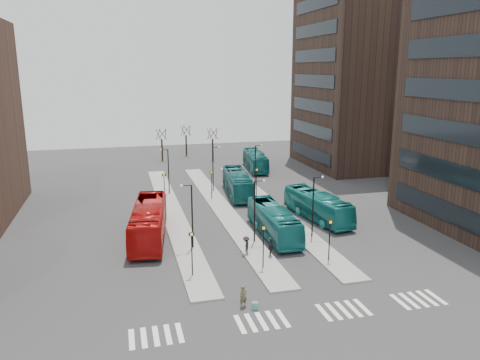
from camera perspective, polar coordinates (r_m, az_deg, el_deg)
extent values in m
plane|color=#2A2A2C|center=(29.79, 7.06, -20.22)|extent=(160.00, 160.00, 0.00)
cube|color=gray|center=(55.67, -8.32, -3.83)|extent=(2.50, 45.00, 0.15)
cube|color=gray|center=(56.59, -2.26, -3.41)|extent=(2.50, 45.00, 0.15)
cube|color=gray|center=(58.11, 3.53, -2.98)|extent=(2.50, 45.00, 0.15)
cube|color=#1B2199|center=(33.94, 1.83, -15.08)|extent=(0.50, 0.43, 0.53)
imported|color=#AC0E0D|center=(47.14, -11.06, -4.97)|extent=(4.71, 13.09, 3.57)
imported|color=#146868|center=(47.29, 4.11, -5.02)|extent=(2.64, 10.94, 3.04)
imported|color=#12585A|center=(62.15, -0.28, -0.41)|extent=(3.83, 11.68, 3.20)
imported|color=#16716F|center=(52.95, 9.42, -3.13)|extent=(4.18, 11.26, 3.06)
imported|color=#136260|center=(77.97, 1.87, 2.38)|extent=(3.80, 11.23, 3.07)
imported|color=brown|center=(33.97, 0.41, -14.00)|extent=(0.67, 0.53, 1.62)
imported|color=black|center=(45.68, -10.58, -6.77)|extent=(0.88, 0.70, 1.74)
imported|color=black|center=(42.14, 3.78, -8.27)|extent=(0.79, 1.14, 1.80)
imported|color=black|center=(42.62, 0.75, -8.01)|extent=(0.93, 1.27, 1.76)
cube|color=silver|center=(31.55, -13.07, -18.39)|extent=(0.35, 2.40, 0.01)
cube|color=silver|center=(31.56, -11.64, -18.30)|extent=(0.35, 2.40, 0.01)
cube|color=silver|center=(31.59, -10.21, -18.20)|extent=(0.35, 2.40, 0.01)
cube|color=silver|center=(31.63, -8.79, -18.09)|extent=(0.35, 2.40, 0.01)
cube|color=silver|center=(31.70, -7.37, -17.96)|extent=(0.35, 2.40, 0.01)
cube|color=silver|center=(32.33, 0.00, -17.17)|extent=(0.35, 2.40, 0.01)
cube|color=silver|center=(32.50, 1.34, -16.99)|extent=(0.35, 2.40, 0.01)
cube|color=silver|center=(32.69, 2.66, -16.81)|extent=(0.35, 2.40, 0.01)
cube|color=silver|center=(32.89, 3.96, -16.62)|extent=(0.35, 2.40, 0.01)
cube|color=silver|center=(33.11, 5.25, -16.43)|extent=(0.35, 2.40, 0.01)
cube|color=silver|center=(34.14, 10.17, -15.61)|extent=(0.35, 2.40, 0.01)
cube|color=silver|center=(34.43, 11.35, -15.40)|extent=(0.35, 2.40, 0.01)
cube|color=silver|center=(34.74, 12.50, -15.18)|extent=(0.35, 2.40, 0.01)
cube|color=silver|center=(35.06, 13.63, -14.97)|extent=(0.35, 2.40, 0.01)
cube|color=silver|center=(35.40, 14.74, -14.75)|extent=(0.35, 2.40, 0.01)
cube|color=silver|center=(36.85, 18.94, -13.87)|extent=(0.35, 2.40, 0.01)
cube|color=silver|center=(37.25, 19.93, -13.65)|extent=(0.35, 2.40, 0.01)
cube|color=silver|center=(37.65, 20.90, -13.43)|extent=(0.35, 2.40, 0.01)
cube|color=silver|center=(38.06, 21.84, -13.22)|extent=(0.35, 2.40, 0.01)
cube|color=silver|center=(38.49, 22.77, -13.00)|extent=(0.35, 2.40, 0.01)
cube|color=black|center=(51.97, 23.40, -3.29)|extent=(0.12, 16.00, 2.00)
cube|color=black|center=(51.04, 23.81, 1.02)|extent=(0.12, 16.00, 2.00)
cube|color=black|center=(50.42, 24.24, 5.46)|extent=(0.12, 16.00, 2.00)
cube|color=black|center=(50.10, 24.68, 9.99)|extent=(0.12, 16.00, 2.00)
cube|color=black|center=(50.11, 25.14, 14.54)|extent=(0.12, 16.00, 2.00)
cube|color=black|center=(50.43, 25.62, 19.06)|extent=(0.12, 16.00, 2.00)
cube|color=#2F211A|center=(83.94, 15.34, 11.97)|extent=(20.00, 20.00, 30.00)
cube|color=black|center=(80.65, 8.57, 3.31)|extent=(0.12, 16.00, 2.00)
cube|color=black|center=(80.05, 8.67, 6.13)|extent=(0.12, 16.00, 2.00)
cube|color=black|center=(79.65, 8.77, 8.98)|extent=(0.12, 16.00, 2.00)
cube|color=black|center=(79.45, 8.87, 11.86)|extent=(0.12, 16.00, 2.00)
cube|color=black|center=(79.46, 8.98, 14.74)|extent=(0.12, 16.00, 2.00)
cube|color=black|center=(79.66, 9.09, 17.61)|extent=(0.12, 16.00, 2.00)
cube|color=black|center=(80.06, 9.20, 20.47)|extent=(0.12, 16.00, 2.00)
cylinder|color=black|center=(38.18, -5.88, -9.06)|extent=(0.10, 0.10, 3.50)
cube|color=black|center=(37.55, -5.94, -6.59)|extent=(0.45, 0.10, 0.30)
cube|color=yellow|center=(37.49, -5.93, -6.62)|extent=(0.20, 0.02, 0.20)
cylinder|color=black|center=(58.98, -9.21, -1.04)|extent=(0.10, 0.10, 3.50)
cube|color=black|center=(58.57, -9.27, 0.62)|extent=(0.45, 0.10, 0.30)
cube|color=yellow|center=(58.51, -9.26, 0.60)|extent=(0.20, 0.02, 0.20)
cylinder|color=black|center=(39.44, 2.85, -8.25)|extent=(0.10, 0.10, 3.50)
cube|color=black|center=(38.83, 2.88, -5.85)|extent=(0.45, 0.10, 0.30)
cube|color=yellow|center=(38.78, 2.91, -5.88)|extent=(0.20, 0.02, 0.20)
cylinder|color=black|center=(59.80, -3.48, -0.69)|extent=(0.10, 0.10, 3.50)
cube|color=black|center=(59.40, -3.50, 0.95)|extent=(0.45, 0.10, 0.30)
cube|color=yellow|center=(59.34, -3.49, 0.93)|extent=(0.20, 0.02, 0.20)
cylinder|color=black|center=(41.54, 10.84, -7.34)|extent=(0.10, 0.10, 3.50)
cube|color=black|center=(40.96, 10.95, -5.05)|extent=(0.45, 0.10, 0.30)
cube|color=yellow|center=(40.91, 10.98, -5.08)|extent=(0.20, 0.02, 0.20)
cylinder|color=black|center=(61.20, 2.04, -0.34)|extent=(0.10, 0.10, 3.50)
cube|color=black|center=(60.81, 2.05, 1.26)|extent=(0.45, 0.10, 0.30)
cube|color=yellow|center=(60.76, 2.07, 1.25)|extent=(0.20, 0.02, 0.20)
cylinder|color=black|center=(43.47, -5.85, -4.48)|extent=(0.14, 0.14, 6.00)
cylinder|color=black|center=(42.58, -6.54, -0.67)|extent=(0.90, 0.08, 0.08)
sphere|color=silver|center=(42.52, -7.14, -0.71)|extent=(0.24, 0.24, 0.24)
cylinder|color=black|center=(62.66, -8.70, 1.01)|extent=(0.14, 0.14, 6.00)
cylinder|color=black|center=(62.05, -9.21, 3.69)|extent=(0.90, 0.08, 0.08)
sphere|color=silver|center=(62.01, -9.63, 3.67)|extent=(0.24, 0.24, 0.24)
cylinder|color=black|center=(44.71, 1.79, -3.90)|extent=(0.14, 0.14, 6.00)
cylinder|color=black|center=(44.04, 2.38, -0.12)|extent=(0.90, 0.08, 0.08)
sphere|color=silver|center=(44.17, 2.93, -0.09)|extent=(0.24, 0.24, 0.24)
cylinder|color=black|center=(63.53, -3.32, 1.31)|extent=(0.14, 0.14, 6.00)
cylinder|color=black|center=(63.06, -2.95, 4.00)|extent=(0.90, 0.08, 0.08)
sphere|color=silver|center=(63.15, -2.55, 4.02)|extent=(0.24, 0.24, 0.24)
cylinder|color=black|center=(46.70, 8.88, -3.30)|extent=(0.14, 0.14, 6.00)
cylinder|color=black|center=(46.12, 9.52, 0.32)|extent=(0.90, 0.08, 0.08)
sphere|color=silver|center=(46.30, 10.03, 0.35)|extent=(0.24, 0.24, 0.24)
cylinder|color=black|center=(64.94, 1.88, 1.59)|extent=(0.14, 0.14, 6.00)
cylinder|color=black|center=(64.52, 2.28, 4.22)|extent=(0.90, 0.08, 0.08)
sphere|color=silver|center=(64.66, 2.67, 4.24)|extent=(0.24, 0.24, 0.24)
cylinder|color=black|center=(86.47, -9.47, 3.62)|extent=(0.30, 0.30, 4.00)
cylinder|color=black|center=(86.10, -9.08, 5.54)|extent=(0.10, 1.56, 1.95)
cylinder|color=black|center=(86.71, -9.44, 5.58)|extent=(1.48, 0.59, 1.97)
cylinder|color=black|center=(86.39, -9.95, 5.54)|extent=(0.90, 1.31, 1.99)
cylinder|color=black|center=(85.58, -9.90, 5.46)|extent=(0.89, 1.31, 1.99)
cylinder|color=black|center=(85.40, -9.36, 5.47)|extent=(1.48, 0.58, 1.97)
cylinder|color=black|center=(90.96, -6.57, 4.19)|extent=(0.30, 0.30, 4.00)
cylinder|color=black|center=(90.64, -6.18, 6.02)|extent=(0.10, 1.56, 1.95)
cylinder|color=black|center=(91.23, -6.54, 6.06)|extent=(1.48, 0.59, 1.97)
cylinder|color=black|center=(90.87, -7.01, 6.02)|extent=(0.90, 1.31, 1.99)
cylinder|color=black|center=(90.06, -6.94, 5.95)|extent=(0.89, 1.31, 1.99)
cylinder|color=black|center=(89.92, -6.42, 5.96)|extent=(1.48, 0.58, 1.97)
cylinder|color=black|center=(85.78, -3.34, 3.70)|extent=(0.30, 0.30, 4.00)
cylinder|color=black|center=(85.48, -2.91, 5.64)|extent=(0.10, 1.56, 1.95)
cylinder|color=black|center=(86.03, -3.31, 5.68)|extent=(1.48, 0.59, 1.97)
cylinder|color=black|center=(85.63, -3.80, 5.64)|extent=(0.90, 1.31, 1.99)
cylinder|color=black|center=(84.83, -3.69, 5.57)|extent=(0.89, 1.31, 1.99)
cylinder|color=black|center=(84.74, -3.14, 5.56)|extent=(1.48, 0.58, 1.97)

